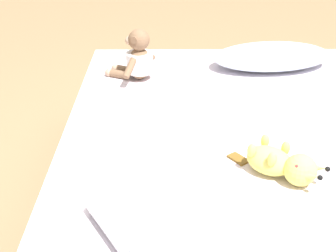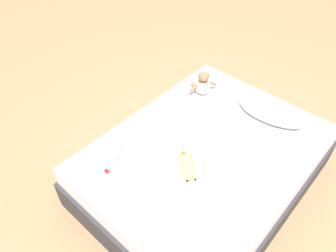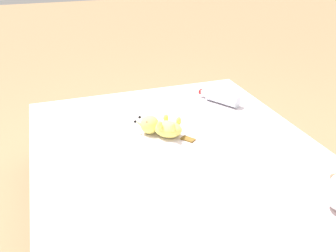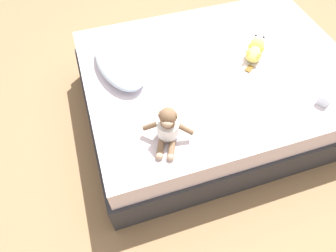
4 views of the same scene
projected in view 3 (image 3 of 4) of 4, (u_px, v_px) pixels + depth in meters
ground_plane at (184, 233)px, 1.90m from camera, size 16.00×16.00×0.00m
bed at (185, 199)px, 1.80m from camera, size 1.43×1.88×0.45m
plush_yellow_creature at (160, 127)px, 1.89m from camera, size 0.29×0.25×0.10m
glass_bottle at (222, 98)px, 2.26m from camera, size 0.19×0.27×0.07m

